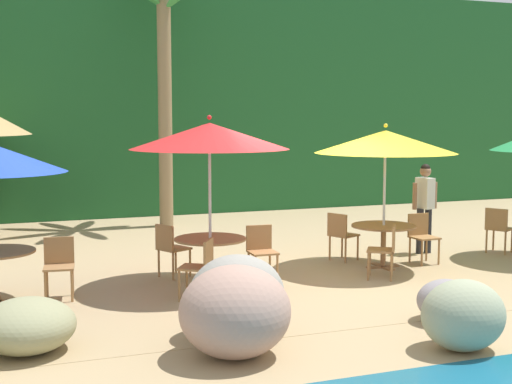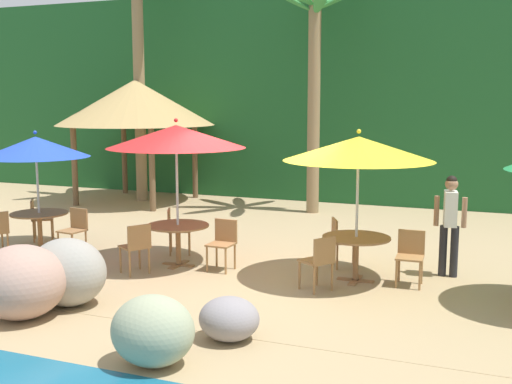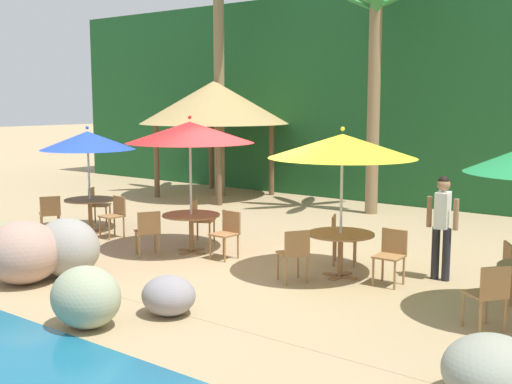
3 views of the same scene
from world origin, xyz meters
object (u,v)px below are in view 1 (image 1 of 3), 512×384
Objects in this scene: dining_table_yellow at (384,232)px; waiter_in_white at (425,202)px; chair_red_inland at (170,246)px; chair_yellow_left at (387,247)px; dining_table_red at (210,246)px; umbrella_yellow at (385,142)px; umbrella_red at (209,136)px; chair_red_seaward at (261,248)px; palm_tree_second at (163,50)px; chair_red_left at (201,264)px; chair_yellow_inland at (341,233)px; chair_green_inland at (498,227)px; chair_blue_seaward at (59,263)px; chair_yellow_seaward at (422,234)px.

dining_table_yellow is 1.65m from waiter_in_white.
chair_red_inland and chair_yellow_left have the same top height.
umbrella_yellow reaches higher than dining_table_red.
umbrella_red reaches higher than waiter_in_white.
chair_red_seaward is 1.47m from chair_red_inland.
dining_table_red is at bearing 168.44° from chair_yellow_left.
umbrella_yellow is (3.61, -0.52, 1.65)m from chair_red_inland.
chair_red_seaward is 0.15× the size of palm_tree_second.
waiter_in_white reaches higher than chair_red_left.
dining_table_red is 1.26× the size of chair_yellow_left.
chair_yellow_inland is 0.15× the size of palm_tree_second.
chair_red_left is at bearing -115.36° from dining_table_red.
chair_green_inland is 0.15× the size of palm_tree_second.
chair_red_left is (-1.22, -0.83, 0.00)m from chair_red_seaward.
umbrella_red is at bearing 7.13° from dining_table_red.
chair_red_seaward is at bearing 0.34° from chair_blue_seaward.
umbrella_yellow is at bearing -67.07° from palm_tree_second.
chair_red_seaward and chair_yellow_inland have the same top height.
chair_red_left is 3.52m from chair_yellow_inland.
chair_green_inland is 1.47m from waiter_in_white.
chair_red_inland is (1.78, 0.68, 0.00)m from chair_blue_seaward.
umbrella_red is 1.68m from dining_table_red.
chair_yellow_seaward is at bearing 4.86° from chair_red_seaward.
chair_green_inland is (4.96, 0.47, 0.00)m from chair_red_seaward.
chair_yellow_seaward and chair_yellow_inland have the same top height.
umbrella_red is at bearing -167.11° from waiter_in_white.
palm_tree_second is at bearing 111.71° from chair_yellow_inland.
waiter_in_white reaches higher than chair_yellow_left.
chair_yellow_left is 7.77m from palm_tree_second.
chair_red_left is 4.49m from chair_yellow_seaward.
chair_yellow_left is (1.90, -0.62, 0.00)m from chair_red_seaward.
palm_tree_second is (-5.13, 5.49, 3.59)m from chair_green_inland.
chair_red_seaward is 6.96m from palm_tree_second.
chair_red_inland is 1.50m from chair_red_left.
chair_blue_seaward is at bearing -178.30° from umbrella_yellow.
palm_tree_second reaches higher than chair_yellow_left.
dining_table_red is at bearing -176.44° from umbrella_yellow.
chair_red_seaward is 1.00× the size of chair_yellow_inland.
dining_table_yellow is 1.26× the size of chair_green_inland.
umbrella_red is 3.00× the size of chair_red_seaward.
chair_red_inland is (-0.46, 0.72, -0.10)m from dining_table_red.
chair_blue_seaward is 0.51× the size of waiter_in_white.
chair_red_left is at bearing -159.70° from waiter_in_white.
chair_blue_seaward is 1.00× the size of chair_red_inland.
chair_yellow_seaward is (3.99, 0.32, -0.10)m from dining_table_red.
palm_tree_second is (-3.31, 5.69, 3.59)m from chair_yellow_seaward.
umbrella_yellow reaches higher than chair_blue_seaward.
chair_red_seaward and chair_yellow_left have the same top height.
chair_green_inland is at bearing 19.63° from chair_yellow_left.
chair_yellow_seaward is (0.85, 0.13, -0.10)m from dining_table_yellow.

